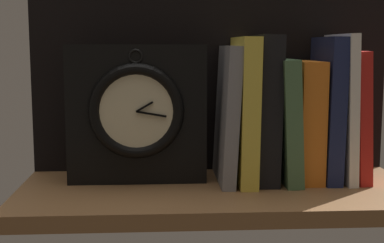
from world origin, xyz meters
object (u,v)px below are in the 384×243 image
(book_yellow_seinlanguage, at_px, (244,110))
(book_orange_pandolfini, at_px, (305,121))
(book_white_catcher, at_px, (341,107))
(framed_clock, at_px, (137,113))
(book_red_requiem, at_px, (353,116))
(book_black_skeptic, at_px, (264,108))
(book_green_romantic, at_px, (284,120))
(book_navy_bierce, at_px, (327,109))
(book_gray_chess, at_px, (227,114))

(book_yellow_seinlanguage, xyz_separation_m, book_orange_pandolfini, (0.10, 0.00, -0.02))
(book_white_catcher, height_order, framed_clock, book_white_catcher)
(book_orange_pandolfini, distance_m, book_red_requiem, 0.08)
(book_black_skeptic, distance_m, book_white_catcher, 0.13)
(framed_clock, bearing_deg, book_green_romantic, -0.05)
(book_green_romantic, height_order, framed_clock, framed_clock)
(book_orange_pandolfini, relative_size, book_navy_bierce, 0.84)
(book_yellow_seinlanguage, bearing_deg, book_white_catcher, 0.00)
(book_navy_bierce, distance_m, book_white_catcher, 0.02)
(book_orange_pandolfini, xyz_separation_m, book_red_requiem, (0.08, 0.00, 0.01))
(book_gray_chess, distance_m, book_black_skeptic, 0.06)
(book_gray_chess, distance_m, framed_clock, 0.15)
(book_gray_chess, height_order, book_navy_bierce, book_navy_bierce)
(book_gray_chess, relative_size, book_white_catcher, 0.92)
(book_yellow_seinlanguage, height_order, framed_clock, book_yellow_seinlanguage)
(book_yellow_seinlanguage, height_order, book_white_catcher, book_white_catcher)
(book_yellow_seinlanguage, distance_m, book_orange_pandolfini, 0.11)
(book_navy_bierce, bearing_deg, framed_clock, 179.96)
(book_gray_chess, height_order, book_red_requiem, book_gray_chess)
(book_gray_chess, bearing_deg, book_white_catcher, 0.00)
(book_black_skeptic, distance_m, book_navy_bierce, 0.11)
(book_black_skeptic, distance_m, book_green_romantic, 0.04)
(book_orange_pandolfini, height_order, book_white_catcher, book_white_catcher)
(book_yellow_seinlanguage, relative_size, book_orange_pandolfini, 1.20)
(book_black_skeptic, bearing_deg, framed_clock, 179.94)
(book_red_requiem, bearing_deg, book_orange_pandolfini, 180.00)
(framed_clock, bearing_deg, book_black_skeptic, -0.06)
(book_yellow_seinlanguage, distance_m, book_black_skeptic, 0.03)
(book_gray_chess, distance_m, book_yellow_seinlanguage, 0.03)
(framed_clock, bearing_deg, book_white_catcher, -0.04)
(book_green_romantic, height_order, book_navy_bierce, book_navy_bierce)
(book_gray_chess, bearing_deg, book_green_romantic, 0.00)
(book_gray_chess, bearing_deg, book_yellow_seinlanguage, 0.00)
(framed_clock, bearing_deg, book_gray_chess, -0.09)
(book_yellow_seinlanguage, height_order, book_red_requiem, book_yellow_seinlanguage)
(book_navy_bierce, height_order, framed_clock, book_navy_bierce)
(book_yellow_seinlanguage, relative_size, book_green_romantic, 1.18)
(book_orange_pandolfini, xyz_separation_m, book_navy_bierce, (0.04, 0.00, 0.02))
(book_orange_pandolfini, xyz_separation_m, framed_clock, (-0.28, 0.00, 0.02))
(book_green_romantic, xyz_separation_m, book_white_catcher, (0.10, 0.00, 0.02))
(book_white_catcher, bearing_deg, book_black_skeptic, 180.00)
(book_orange_pandolfini, relative_size, book_red_requiem, 0.92)
(book_black_skeptic, bearing_deg, book_orange_pandolfini, 0.00)
(book_yellow_seinlanguage, bearing_deg, book_orange_pandolfini, 0.00)
(book_green_romantic, bearing_deg, book_black_skeptic, 180.00)
(book_yellow_seinlanguage, height_order, book_black_skeptic, book_black_skeptic)
(book_yellow_seinlanguage, bearing_deg, book_black_skeptic, 0.00)
(book_yellow_seinlanguage, relative_size, book_red_requiem, 1.10)
(book_orange_pandolfini, bearing_deg, book_black_skeptic, 180.00)
(book_white_catcher, height_order, book_red_requiem, book_white_catcher)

